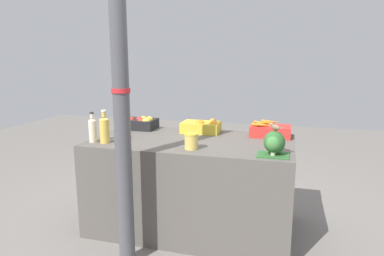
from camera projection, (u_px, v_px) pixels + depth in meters
name	position (u px, v px, depth m)	size (l,w,h in m)	color
ground_plane	(192.00, 225.00, 3.03)	(10.00, 10.00, 0.00)	slate
market_table	(192.00, 184.00, 2.95)	(1.66, 0.91, 0.78)	#56514C
support_pole	(121.00, 107.00, 2.27)	(0.13, 0.13, 2.26)	#4C4C51
apple_crate	(139.00, 123.00, 3.31)	(0.34, 0.23, 0.13)	black
orange_crate	(202.00, 127.00, 3.14)	(0.34, 0.23, 0.13)	gold
carrot_crate	(270.00, 130.00, 2.99)	(0.34, 0.23, 0.14)	red
broccoli_pile	(274.00, 143.00, 2.38)	(0.22, 0.18, 0.17)	#2D602D
juice_bottle_cloudy	(93.00, 129.00, 2.77)	(0.06, 0.06, 0.25)	beige
juice_bottle_golden	(105.00, 129.00, 2.74)	(0.08, 0.08, 0.27)	gold
pickle_jar	(191.00, 141.00, 2.56)	(0.11, 0.11, 0.12)	#DBBC56
sparrow_bird	(275.00, 127.00, 2.37)	(0.10, 0.11, 0.05)	#4C3D2D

